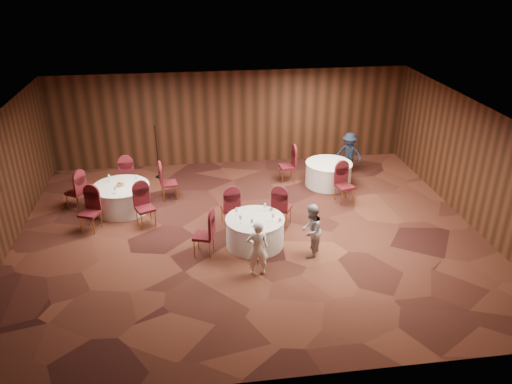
{
  "coord_description": "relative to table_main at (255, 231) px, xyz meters",
  "views": [
    {
      "loc": [
        -1.37,
        -11.26,
        6.68
      ],
      "look_at": [
        0.2,
        0.2,
        1.1
      ],
      "focal_mm": 35.0,
      "sensor_mm": 36.0,
      "label": 1
    }
  ],
  "objects": [
    {
      "name": "chairs_right",
      "position": [
        2.23,
        2.88,
        0.12
      ],
      "size": [
        1.97,
        2.3,
        1.0
      ],
      "color": "#3B0F0B",
      "rests_on": "ground"
    },
    {
      "name": "tabletop_left",
      "position": [
        -3.5,
        2.41,
        0.45
      ],
      "size": [
        0.85,
        0.88,
        0.22
      ],
      "color": "silver",
      "rests_on": "table_left"
    },
    {
      "name": "tabletop_main",
      "position": [
        0.13,
        -0.08,
        0.47
      ],
      "size": [
        1.14,
        1.08,
        0.22
      ],
      "color": "silver",
      "rests_on": "table_main"
    },
    {
      "name": "table_main",
      "position": [
        0.0,
        0.0,
        0.0
      ],
      "size": [
        1.47,
        1.47,
        0.74
      ],
      "color": "silver",
      "rests_on": "ground"
    },
    {
      "name": "table_left",
      "position": [
        -3.5,
        2.41,
        0.0
      ],
      "size": [
        1.6,
        1.6,
        0.74
      ],
      "color": "silver",
      "rests_on": "ground"
    },
    {
      "name": "mic_stand",
      "position": [
        -2.57,
        4.58,
        0.15
      ],
      "size": [
        0.24,
        0.24,
        1.75
      ],
      "color": "black",
      "rests_on": "ground"
    },
    {
      "name": "chairs_main",
      "position": [
        -0.32,
        0.61,
        0.12
      ],
      "size": [
        2.83,
        1.98,
        1.0
      ],
      "color": "#3B0F0B",
      "rests_on": "ground"
    },
    {
      "name": "tabletop_right",
      "position": [
        3.03,
        3.05,
        0.52
      ],
      "size": [
        0.08,
        0.08,
        0.22
      ],
      "color": "silver",
      "rests_on": "table_right"
    },
    {
      "name": "woman_b",
      "position": [
        1.26,
        -0.66,
        0.3
      ],
      "size": [
        0.76,
        0.82,
        1.36
      ],
      "primitive_type": "imported",
      "rotation": [
        0.0,
        0.0,
        4.22
      ],
      "color": "#9E9FA3",
      "rests_on": "ground"
    },
    {
      "name": "ground",
      "position": [
        -0.07,
        0.56,
        -0.38
      ],
      "size": [
        12.0,
        12.0,
        0.0
      ],
      "primitive_type": "plane",
      "color": "black",
      "rests_on": "ground"
    },
    {
      "name": "chairs_left",
      "position": [
        -3.49,
        2.42,
        0.12
      ],
      "size": [
        3.28,
        3.04,
        1.0
      ],
      "color": "#3B0F0B",
      "rests_on": "ground"
    },
    {
      "name": "man_c",
      "position": [
        3.67,
        4.05,
        0.33
      ],
      "size": [
        1.05,
        0.94,
        1.42
      ],
      "primitive_type": "imported",
      "rotation": [
        0.0,
        0.0,
        5.7
      ],
      "color": "black",
      "rests_on": "ground"
    },
    {
      "name": "table_right",
      "position": [
        2.78,
        3.26,
        0.0
      ],
      "size": [
        1.46,
        1.46,
        0.74
      ],
      "color": "silver",
      "rests_on": "ground"
    },
    {
      "name": "room_shell",
      "position": [
        -0.07,
        0.56,
        1.59
      ],
      "size": [
        12.0,
        12.0,
        12.0
      ],
      "color": "silver",
      "rests_on": "ground"
    },
    {
      "name": "woman_a",
      "position": [
        -0.11,
        -1.27,
        0.3
      ],
      "size": [
        0.5,
        0.33,
        1.36
      ],
      "primitive_type": "imported",
      "rotation": [
        0.0,
        0.0,
        3.16
      ],
      "color": "white",
      "rests_on": "ground"
    }
  ]
}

